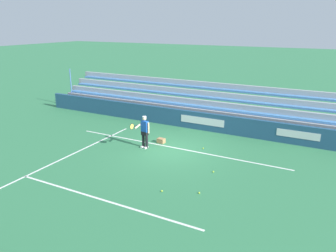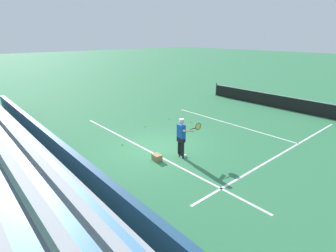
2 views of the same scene
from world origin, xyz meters
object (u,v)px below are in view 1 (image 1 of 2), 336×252
Objects in this scene: tennis_ball_far_left at (199,193)px; tennis_ball_toward_net at (162,191)px; ball_box_cardboard at (161,141)px; tennis_ball_far_right at (203,148)px; tennis_player at (144,132)px; tennis_ball_stray_back at (213,172)px.

tennis_ball_toward_net is (1.34, 0.54, 0.00)m from tennis_ball_far_left.
ball_box_cardboard is 5.81m from tennis_ball_far_left.
tennis_ball_far_right is (1.63, -4.44, 0.00)m from tennis_ball_far_left.
tennis_ball_toward_net is at bearing 129.70° from tennis_player.
tennis_ball_far_left is at bearing 144.41° from tennis_player.
tennis_ball_stray_back is at bearing -84.90° from tennis_ball_far_left.
tennis_ball_stray_back is at bearing 164.96° from tennis_player.
tennis_player reaches higher than tennis_ball_far_right.
tennis_player is 1.35m from ball_box_cardboard.
tennis_player is at bearing -15.04° from tennis_ball_stray_back.
tennis_ball_far_right is at bearing -155.37° from tennis_player.
tennis_player reaches higher than ball_box_cardboard.
tennis_ball_toward_net and tennis_ball_stray_back have the same top height.
tennis_ball_stray_back is at bearing -114.35° from tennis_ball_toward_net.
tennis_player is at bearing -35.59° from tennis_ball_far_left.
ball_box_cardboard is 6.06× the size of tennis_ball_toward_net.
ball_box_cardboard reaches higher than tennis_ball_toward_net.
ball_box_cardboard is at bearing -46.33° from tennis_ball_far_left.
tennis_player is at bearing 24.63° from tennis_ball_far_right.
tennis_ball_toward_net is (-3.08, 3.71, -0.86)m from tennis_player.
ball_box_cardboard reaches higher than tennis_ball_far_left.
tennis_player is at bearing 68.23° from ball_box_cardboard.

